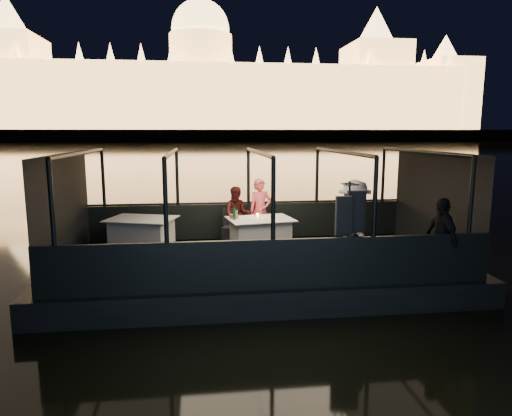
{
  "coord_description": "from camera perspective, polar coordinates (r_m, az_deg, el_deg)",
  "views": [
    {
      "loc": [
        -1.22,
        -9.56,
        3.23
      ],
      "look_at": [
        0.0,
        0.4,
        1.55
      ],
      "focal_mm": 32.0,
      "sensor_mm": 36.0,
      "label": 1
    }
  ],
  "objects": [
    {
      "name": "parliament_building",
      "position": [
        186.35,
        -6.88,
        17.37
      ],
      "size": [
        220.0,
        32.0,
        60.0
      ],
      "primitive_type": null,
      "color": "#F2D18C",
      "rests_on": "embankment"
    },
    {
      "name": "person_woman_coral",
      "position": [
        11.35,
        0.55,
        -0.54
      ],
      "size": [
        0.63,
        0.48,
        1.58
      ],
      "primitive_type": "imported",
      "rotation": [
        0.0,
        0.0,
        0.19
      ],
      "color": "#EB555C",
      "rests_on": "boat_deck"
    },
    {
      "name": "embankment",
      "position": [
        219.57,
        -6.77,
        8.84
      ],
      "size": [
        400.0,
        140.0,
        6.0
      ],
      "primitive_type": "cube",
      "color": "#423D33",
      "rests_on": "ground"
    },
    {
      "name": "boat_hull",
      "position": [
        10.16,
        0.28,
        -9.03
      ],
      "size": [
        8.6,
        4.4,
        1.0
      ],
      "primitive_type": "cube",
      "color": "black",
      "rests_on": "river_water"
    },
    {
      "name": "bread_basket",
      "position": [
        10.54,
        -2.81,
        -1.03
      ],
      "size": [
        0.26,
        0.26,
        0.08
      ],
      "primitive_type": "cylinder",
      "rotation": [
        0.0,
        0.0,
        0.28
      ],
      "color": "brown",
      "rests_on": "dining_table_central"
    },
    {
      "name": "chair_port_left",
      "position": [
        11.24,
        -3.12,
        -2.21
      ],
      "size": [
        0.5,
        0.5,
        0.85
      ],
      "primitive_type": "cube",
      "rotation": [
        0.0,
        0.0,
        -0.31
      ],
      "color": "black",
      "rests_on": "boat_deck"
    },
    {
      "name": "end_wall_aft",
      "position": [
        11.01,
        21.42,
        0.59
      ],
      "size": [
        0.02,
        4.0,
        2.3
      ],
      "primitive_type": null,
      "color": "black",
      "rests_on": "boat_deck"
    },
    {
      "name": "plate_far",
      "position": [
        10.64,
        -2.34,
        -1.1
      ],
      "size": [
        0.3,
        0.3,
        0.01
      ],
      "primitive_type": "cylinder",
      "rotation": [
        0.0,
        0.0,
        0.39
      ],
      "color": "white",
      "rests_on": "dining_table_central"
    },
    {
      "name": "river_water",
      "position": [
        89.62,
        -6.27,
        7.37
      ],
      "size": [
        500.0,
        500.0,
        0.0
      ],
      "primitive_type": "plane",
      "color": "black",
      "rests_on": "ground"
    },
    {
      "name": "end_wall_fore",
      "position": [
        10.08,
        -22.9,
        -0.27
      ],
      "size": [
        0.02,
        4.0,
        2.3
      ],
      "primitive_type": null,
      "color": "black",
      "rests_on": "boat_deck"
    },
    {
      "name": "plate_near",
      "position": [
        10.41,
        1.55,
        -1.34
      ],
      "size": [
        0.27,
        0.27,
        0.01
      ],
      "primitive_type": "cylinder",
      "rotation": [
        0.0,
        0.0,
        0.2
      ],
      "color": "white",
      "rests_on": "dining_table_central"
    },
    {
      "name": "dining_table_central",
      "position": [
        10.53,
        0.54,
        -3.36
      ],
      "size": [
        1.61,
        1.28,
        0.77
      ],
      "primitive_type": "cube",
      "rotation": [
        0.0,
        0.0,
        0.17
      ],
      "color": "white",
      "rests_on": "boat_deck"
    },
    {
      "name": "gunwale_port",
      "position": [
        11.84,
        -0.94,
        -1.6
      ],
      "size": [
        8.0,
        0.08,
        0.9
      ],
      "primitive_type": "cube",
      "color": "black",
      "rests_on": "boat_deck"
    },
    {
      "name": "cabin_roof_glass",
      "position": [
        9.65,
        0.29,
        6.95
      ],
      "size": [
        8.0,
        4.0,
        0.02
      ],
      "primitive_type": null,
      "color": "#99B2B2",
      "rests_on": "boat_deck"
    },
    {
      "name": "amber_candle",
      "position": [
        10.63,
        0.21,
        -0.93
      ],
      "size": [
        0.07,
        0.07,
        0.08
      ],
      "primitive_type": "cylinder",
      "rotation": [
        0.0,
        0.0,
        -0.19
      ],
      "color": "yellow",
      "rests_on": "dining_table_central"
    },
    {
      "name": "passenger_stripe",
      "position": [
        9.33,
        12.13,
        -2.33
      ],
      "size": [
        0.66,
        1.17,
        1.8
      ],
      "primitive_type": "imported",
      "rotation": [
        0.0,
        0.0,
        1.58
      ],
      "color": "silver",
      "rests_on": "boat_deck"
    },
    {
      "name": "canopy_ribs",
      "position": [
        9.76,
        0.29,
        0.19
      ],
      "size": [
        8.0,
        4.0,
        2.3
      ],
      "primitive_type": null,
      "color": "black",
      "rests_on": "boat_deck"
    },
    {
      "name": "cabin_glass_starboard",
      "position": [
        7.74,
        2.17,
        1.11
      ],
      "size": [
        8.0,
        0.02,
        1.4
      ],
      "primitive_type": null,
      "color": "#99B2B2",
      "rests_on": "gunwale_starboard"
    },
    {
      "name": "coat_stand",
      "position": [
        8.52,
        11.44,
        -3.09
      ],
      "size": [
        0.61,
        0.54,
        1.85
      ],
      "primitive_type": null,
      "rotation": [
        0.0,
        0.0,
        -0.27
      ],
      "color": "black",
      "rests_on": "boat_deck"
    },
    {
      "name": "wine_bottle",
      "position": [
        10.31,
        -2.72,
        -0.65
      ],
      "size": [
        0.07,
        0.07,
        0.31
      ],
      "primitive_type": "cylinder",
      "rotation": [
        0.0,
        0.0,
        0.07
      ],
      "color": "#153C1A",
      "rests_on": "dining_table_central"
    },
    {
      "name": "person_man_maroon",
      "position": [
        11.37,
        -2.38,
        -0.53
      ],
      "size": [
        0.74,
        0.62,
        1.39
      ],
      "primitive_type": "imported",
      "rotation": [
        0.0,
        0.0,
        -0.15
      ],
      "color": "#441513",
      "rests_on": "boat_deck"
    },
    {
      "name": "chair_port_right",
      "position": [
        11.33,
        0.49,
        -2.1
      ],
      "size": [
        0.49,
        0.49,
        0.84
      ],
      "primitive_type": "cube",
      "rotation": [
        0.0,
        0.0,
        -0.3
      ],
      "color": "black",
      "rests_on": "boat_deck"
    },
    {
      "name": "passenger_dark",
      "position": [
        9.19,
        22.16,
        -3.01
      ],
      "size": [
        0.44,
        0.93,
        1.54
      ],
      "primitive_type": "imported",
      "rotation": [
        0.0,
        0.0,
        4.78
      ],
      "color": "black",
      "rests_on": "boat_deck"
    },
    {
      "name": "wine_glass_red",
      "position": [
        10.74,
        0.59,
        -0.52
      ],
      "size": [
        0.06,
        0.06,
        0.17
      ],
      "primitive_type": null,
      "rotation": [
        0.0,
        0.0,
        0.01
      ],
      "color": "white",
      "rests_on": "dining_table_central"
    },
    {
      "name": "gunwale_starboard",
      "position": [
        7.99,
        2.12,
        -7.08
      ],
      "size": [
        8.0,
        0.08,
        0.9
      ],
      "primitive_type": "cube",
      "color": "black",
      "rests_on": "boat_deck"
    },
    {
      "name": "wine_glass_white",
      "position": [
        10.35,
        -2.44,
        -0.91
      ],
      "size": [
        0.09,
        0.09,
        0.2
      ],
      "primitive_type": null,
      "rotation": [
        0.0,
        0.0,
        0.35
      ],
      "color": "silver",
      "rests_on": "dining_table_central"
    },
    {
      "name": "cabin_glass_port",
      "position": [
        11.68,
        -0.96,
        3.95
      ],
      "size": [
        8.0,
        0.02,
        1.4
      ],
      "primitive_type": null,
      "color": "#99B2B2",
      "rests_on": "gunwale_port"
    },
    {
      "name": "boat_deck",
      "position": [
        10.02,
        0.28,
        -6.42
      ],
      "size": [
        8.0,
        4.0,
        0.04
      ],
      "primitive_type": "cube",
      "color": "black",
      "rests_on": "boat_hull"
    },
    {
      "name": "dining_table_aft",
      "position": [
        10.81,
        -14.05,
        -3.31
      ],
      "size": [
        1.73,
        1.47,
        0.78
      ],
      "primitive_type": "cube",
      "rotation": [
        0.0,
        0.0,
        -0.31
      ],
      "color": "silver",
      "rests_on": "boat_deck"
    }
  ]
}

